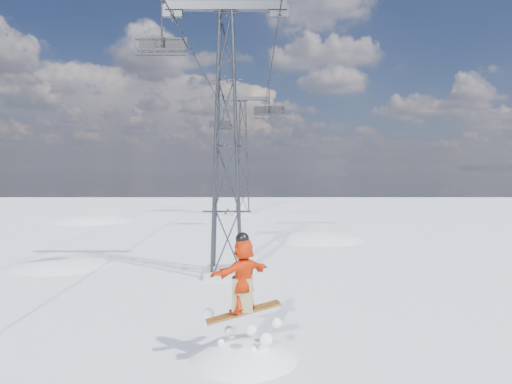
# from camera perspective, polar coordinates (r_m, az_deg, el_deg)

# --- Properties ---
(ground) EXTENTS (120.00, 120.00, 0.00)m
(ground) POSITION_cam_1_polar(r_m,az_deg,el_deg) (12.22, -10.11, -19.02)
(ground) COLOR white
(ground) RESTS_ON ground
(snow_terrain) EXTENTS (39.00, 37.00, 22.00)m
(snow_terrain) POSITION_cam_1_polar(r_m,az_deg,el_deg) (36.00, -11.66, -20.23)
(snow_terrain) COLOR white
(snow_terrain) RESTS_ON ground
(lift_tower_near) EXTENTS (5.20, 1.80, 11.43)m
(lift_tower_near) POSITION_cam_1_polar(r_m,az_deg,el_deg) (19.21, -3.72, 5.66)
(lift_tower_near) COLOR #999999
(lift_tower_near) RESTS_ON ground
(lift_tower_far) EXTENTS (5.20, 1.80, 11.43)m
(lift_tower_far) POSITION_cam_1_polar(r_m,az_deg,el_deg) (44.18, -1.66, 4.16)
(lift_tower_far) COLOR #999999
(lift_tower_far) RESTS_ON ground
(haul_cables) EXTENTS (4.46, 51.00, 0.06)m
(haul_cables) POSITION_cam_1_polar(r_m,az_deg,el_deg) (31.31, -2.38, 14.56)
(haul_cables) COLOR black
(haul_cables) RESTS_ON ground
(lift_chair_near) EXTENTS (1.80, 0.52, 2.23)m
(lift_chair_near) POSITION_cam_1_polar(r_m,az_deg,el_deg) (17.86, -11.64, 17.50)
(lift_chair_near) COLOR black
(lift_chair_near) RESTS_ON ground
(lift_chair_mid) EXTENTS (2.23, 0.64, 2.76)m
(lift_chair_mid) POSITION_cam_1_polar(r_m,az_deg,el_deg) (33.23, 1.64, 10.03)
(lift_chair_mid) COLOR black
(lift_chair_mid) RESTS_ON ground
(lift_chair_far) EXTENTS (2.09, 0.60, 2.60)m
(lift_chair_far) POSITION_cam_1_polar(r_m,az_deg,el_deg) (44.52, -4.53, 8.40)
(lift_chair_far) COLOR black
(lift_chair_far) RESTS_ON ground
(lift_chair_extra) EXTENTS (1.91, 0.55, 2.37)m
(lift_chair_extra) POSITION_cam_1_polar(r_m,az_deg,el_deg) (49.81, -4.05, 8.03)
(lift_chair_extra) COLOR black
(lift_chair_extra) RESTS_ON ground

